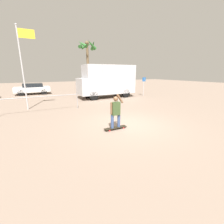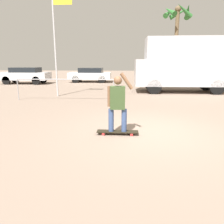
% 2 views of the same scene
% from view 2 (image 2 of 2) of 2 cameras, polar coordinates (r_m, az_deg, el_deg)
% --- Properties ---
extents(ground_plane, '(80.00, 80.00, 0.00)m').
position_cam_2_polar(ground_plane, '(6.19, 9.58, -5.13)').
color(ground_plane, gray).
extents(skateboard, '(1.11, 0.26, 0.09)m').
position_cam_2_polar(skateboard, '(5.88, 1.45, -5.16)').
color(skateboard, black).
rests_on(skateboard, ground_plane).
extents(person_skateboarder, '(0.66, 0.22, 1.56)m').
position_cam_2_polar(person_skateboarder, '(5.67, 1.49, 2.85)').
color(person_skateboarder, '#384C7A').
rests_on(person_skateboarder, skateboard).
extents(camper_van, '(5.90, 2.14, 3.32)m').
position_cam_2_polar(camper_van, '(14.57, 18.62, 11.99)').
color(camper_van, black).
rests_on(camper_van, ground_plane).
extents(parked_car_white, '(3.87, 1.94, 1.32)m').
position_cam_2_polar(parked_car_white, '(20.79, -5.69, 9.77)').
color(parked_car_white, black).
rests_on(parked_car_white, ground_plane).
extents(parked_car_silver, '(4.16, 1.74, 1.40)m').
position_cam_2_polar(parked_car_silver, '(20.58, -21.75, 9.00)').
color(parked_car_silver, black).
rests_on(parked_car_silver, ground_plane).
extents(palm_tree_near_van, '(2.96, 3.00, 7.54)m').
position_cam_2_polar(palm_tree_near_van, '(25.26, 16.68, 21.88)').
color(palm_tree_near_van, brown).
rests_on(palm_tree_near_van, ground_plane).
extents(flagpole, '(1.08, 0.12, 5.58)m').
position_cam_2_polar(flagpole, '(12.63, -14.34, 18.84)').
color(flagpole, '#B7B7BC').
rests_on(flagpole, ground_plane).
extents(plaza_railing_segment, '(4.86, 0.05, 1.08)m').
position_cam_2_polar(plaza_railing_segment, '(11.06, -12.24, 7.64)').
color(plaza_railing_segment, '#99999E').
rests_on(plaza_railing_segment, ground_plane).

